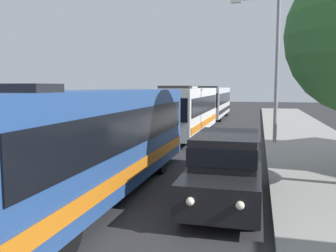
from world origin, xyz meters
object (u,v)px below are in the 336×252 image
Objects in this scene: bus_second_in_line at (186,110)px; streetlamp_mid at (277,53)px; bus_lead at (94,139)px; bus_middle at (213,101)px; box_truck_oncoming at (180,101)px; white_suv at (226,166)px.

streetlamp_mid is at bearing -23.94° from bus_second_in_line.
streetlamp_mid is (5.40, 10.98, 3.25)m from bus_lead.
bus_second_in_line is 13.33m from bus_middle.
box_truck_oncoming is at bearing -179.74° from bus_middle.
bus_lead reaches higher than box_truck_oncoming.
bus_middle is 2.37× the size of white_suv.
bus_second_in_line and bus_middle have the same top height.
bus_middle is 1.48× the size of streetlamp_mid.
box_truck_oncoming is at bearing 103.93° from bus_second_in_line.
bus_second_in_line reaches higher than white_suv.
streetlamp_mid is at bearing 80.93° from white_suv.
box_truck_oncoming reaches higher than white_suv.
white_suv is at bearing 5.05° from bus_lead.
bus_lead is at bearing -82.95° from box_truck_oncoming.
streetlamp_mid reaches higher than white_suv.
bus_middle reaches higher than white_suv.
bus_middle is at bearing 90.00° from bus_lead.
bus_middle is 26.64m from white_suv.
bus_lead is 1.47× the size of streetlamp_mid.
bus_lead is 26.89m from box_truck_oncoming.
bus_second_in_line is 1.34× the size of box_truck_oncoming.
streetlamp_mid is (5.40, -2.40, 3.25)m from bus_second_in_line.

